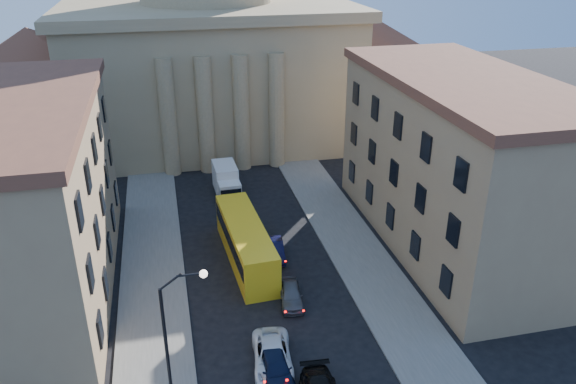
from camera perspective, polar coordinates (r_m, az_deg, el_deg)
name	(u,v)px	position (r m, az deg, el deg)	size (l,w,h in m)	color
sidewalk_left	(153,304)	(43.05, -13.52, -11.02)	(5.00, 60.00, 0.15)	#626059
sidewalk_right	(372,275)	(45.51, 8.55, -8.37)	(5.00, 60.00, 0.15)	#626059
church	(209,45)	(74.05, -8.00, 14.59)	(68.02, 28.76, 36.60)	#917E59
building_left	(20,202)	(44.13, -25.59, -0.93)	(11.60, 26.60, 14.70)	#9A7F5A
building_right	(457,162)	(48.84, 16.78, 2.91)	(11.60, 26.60, 14.70)	#9A7F5A
street_lamp	(175,330)	(31.86, -11.45, -13.54)	(2.62, 0.44, 8.83)	black
car_left_near	(275,367)	(35.80, -1.28, -17.35)	(1.80, 4.48, 1.53)	black
car_left_mid	(272,356)	(36.62, -1.59, -16.30)	(2.37, 5.15, 1.43)	white
car_right_far	(291,294)	(41.83, 0.31, -10.36)	(1.62, 4.04, 1.38)	#505155
car_right_distant	(275,250)	(47.22, -1.34, -5.90)	(1.40, 4.03, 1.33)	black
city_bus	(246,241)	(46.27, -4.34, -4.99)	(3.49, 12.24, 3.41)	yellow
box_truck	(227,182)	(58.03, -6.27, 0.99)	(2.38, 5.70, 3.10)	silver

